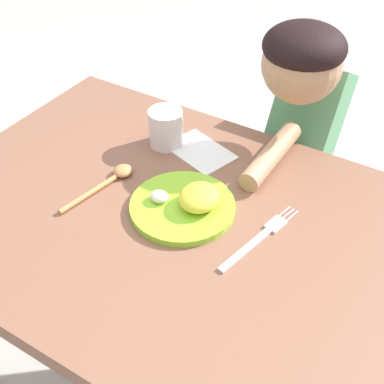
{
  "coord_description": "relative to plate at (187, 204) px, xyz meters",
  "views": [
    {
      "loc": [
        0.33,
        -0.65,
        1.46
      ],
      "look_at": [
        -0.11,
        0.07,
        0.74
      ],
      "focal_mm": 48.86,
      "sensor_mm": 36.0,
      "label": 1
    }
  ],
  "objects": [
    {
      "name": "person",
      "position": [
        0.08,
        0.44,
        -0.15
      ],
      "size": [
        0.18,
        0.48,
        1.01
      ],
      "rotation": [
        0.0,
        0.0,
        3.14
      ],
      "color": "#453B58",
      "rests_on": "ground_plane"
    },
    {
      "name": "fork",
      "position": [
        0.17,
        0.0,
        -0.01
      ],
      "size": [
        0.07,
        0.23,
        0.01
      ],
      "rotation": [
        0.0,
        0.0,
        1.36
      ],
      "color": "silver",
      "rests_on": "dining_table"
    },
    {
      "name": "drinking_cup",
      "position": [
        -0.17,
        0.18,
        0.03
      ],
      "size": [
        0.08,
        0.08,
        0.09
      ],
      "primitive_type": "cylinder",
      "color": "silver",
      "rests_on": "dining_table"
    },
    {
      "name": "plate",
      "position": [
        0.0,
        0.0,
        0.0
      ],
      "size": [
        0.22,
        0.22,
        0.06
      ],
      "color": "#95D02F",
      "rests_on": "dining_table"
    },
    {
      "name": "spoon",
      "position": [
        -0.19,
        -0.01,
        -0.01
      ],
      "size": [
        0.06,
        0.2,
        0.02
      ],
      "rotation": [
        0.0,
        0.0,
        1.39
      ],
      "color": "#C2854C",
      "rests_on": "dining_table"
    },
    {
      "name": "dining_table",
      "position": [
        0.1,
        -0.03,
        -0.1
      ],
      "size": [
        1.29,
        0.75,
        0.72
      ],
      "color": "brown",
      "rests_on": "ground_plane"
    },
    {
      "name": "napkin",
      "position": [
        -0.08,
        0.19,
        -0.01
      ],
      "size": [
        0.18,
        0.15,
        0.0
      ],
      "primitive_type": "cube",
      "rotation": [
        0.0,
        0.0,
        -0.31
      ],
      "color": "white",
      "rests_on": "dining_table"
    }
  ]
}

